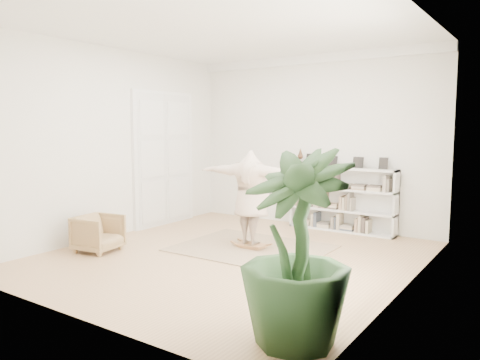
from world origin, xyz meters
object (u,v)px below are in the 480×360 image
Objects in this scene: bookshelf at (342,200)px; armchair at (98,233)px; rocker_board at (251,245)px; person at (252,195)px; houseplant at (296,248)px.

armchair is (-2.80, -3.84, -0.32)m from bookshelf.
rocker_board is 0.87m from person.
bookshelf is at bearing -44.82° from armchair.
houseplant is (4.35, -1.17, 0.64)m from armchair.
bookshelf reaches higher than armchair.
rocker_board is at bearing 129.64° from houseplant.
armchair is at bearing 37.52° from person.
armchair is 4.55m from houseplant.
rocker_board is 0.25× the size of person.
houseplant is at bearing -72.72° from bookshelf.
armchair is at bearing -142.48° from rocker_board.
armchair is at bearing 164.98° from houseplant.
bookshelf is at bearing 107.28° from houseplant.
person is (-0.74, -2.23, 0.30)m from bookshelf.
houseplant is at bearing -113.74° from armchair.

